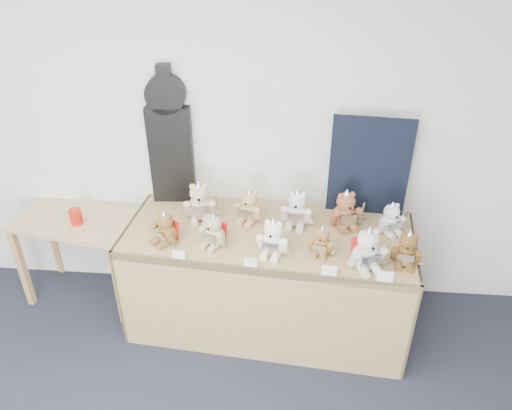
# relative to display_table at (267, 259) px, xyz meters

# --- Properties ---
(room_shell) EXTENTS (6.00, 6.00, 6.00)m
(room_shell) POSITION_rel_display_table_xyz_m (-0.09, 0.51, 0.93)
(room_shell) COLOR silver
(room_shell) RESTS_ON floor
(display_table) EXTENTS (2.06, 1.01, 0.83)m
(display_table) POSITION_rel_display_table_xyz_m (0.00, 0.00, 0.00)
(display_table) COLOR olive
(display_table) RESTS_ON floor
(side_table) EXTENTS (0.98, 0.65, 0.75)m
(side_table) POSITION_rel_display_table_xyz_m (-1.46, 0.25, -0.03)
(side_table) COLOR #A48758
(side_table) RESTS_ON floor
(guitar_case) EXTENTS (0.32, 0.12, 1.04)m
(guitar_case) POSITION_rel_display_table_xyz_m (-0.73, 0.47, 0.68)
(guitar_case) COLOR black
(guitar_case) RESTS_ON display_table
(navy_board) EXTENTS (0.55, 0.07, 0.74)m
(navy_board) POSITION_rel_display_table_xyz_m (0.69, 0.40, 0.55)
(navy_board) COLOR black
(navy_board) RESTS_ON display_table
(red_cup) EXTENTS (0.09, 0.09, 0.12)m
(red_cup) POSITION_rel_display_table_xyz_m (-1.42, 0.18, 0.16)
(red_cup) COLOR red
(red_cup) RESTS_ON side_table
(teddy_front_far_left) EXTENTS (0.21, 0.21, 0.26)m
(teddy_front_far_left) POSITION_rel_display_table_xyz_m (-0.67, -0.09, 0.28)
(teddy_front_far_left) COLOR brown
(teddy_front_far_left) RESTS_ON display_table
(teddy_front_left) EXTENTS (0.20, 0.20, 0.25)m
(teddy_front_left) POSITION_rel_display_table_xyz_m (-0.35, -0.09, 0.28)
(teddy_front_left) COLOR tan
(teddy_front_left) RESTS_ON display_table
(teddy_front_centre) EXTENTS (0.23, 0.21, 0.29)m
(teddy_front_centre) POSITION_rel_display_table_xyz_m (0.05, -0.16, 0.29)
(teddy_front_centre) COLOR white
(teddy_front_centre) RESTS_ON display_table
(teddy_front_right) EXTENTS (0.18, 0.17, 0.23)m
(teddy_front_right) POSITION_rel_display_table_xyz_m (0.36, -0.13, 0.27)
(teddy_front_right) COLOR olive
(teddy_front_right) RESTS_ON display_table
(teddy_front_far_right) EXTENTS (0.26, 0.24, 0.31)m
(teddy_front_far_right) POSITION_rel_display_table_xyz_m (0.63, -0.25, 0.30)
(teddy_front_far_right) COLOR silver
(teddy_front_far_right) RESTS_ON display_table
(teddy_front_end) EXTENTS (0.21, 0.19, 0.26)m
(teddy_front_end) POSITION_rel_display_table_xyz_m (0.89, -0.20, 0.28)
(teddy_front_end) COLOR brown
(teddy_front_end) RESTS_ON display_table
(teddy_back_left) EXTENTS (0.27, 0.23, 0.32)m
(teddy_back_left) POSITION_rel_display_table_xyz_m (-0.49, 0.21, 0.30)
(teddy_back_left) COLOR #C5B190
(teddy_back_left) RESTS_ON display_table
(teddy_back_centre_left) EXTENTS (0.22, 0.21, 0.27)m
(teddy_back_centre_left) POSITION_rel_display_table_xyz_m (-0.14, 0.22, 0.28)
(teddy_back_centre_left) COLOR tan
(teddy_back_centre_left) RESTS_ON display_table
(teddy_back_centre_right) EXTENTS (0.25, 0.21, 0.30)m
(teddy_back_centre_right) POSITION_rel_display_table_xyz_m (0.19, 0.19, 0.30)
(teddy_back_centre_right) COLOR silver
(teddy_back_centre_right) RESTS_ON display_table
(teddy_back_right) EXTENTS (0.25, 0.23, 0.30)m
(teddy_back_right) POSITION_rel_display_table_xyz_m (0.53, 0.20, 0.30)
(teddy_back_right) COLOR brown
(teddy_back_right) RESTS_ON display_table
(teddy_back_end) EXTENTS (0.21, 0.20, 0.25)m
(teddy_back_end) POSITION_rel_display_table_xyz_m (0.84, 0.15, 0.28)
(teddy_back_end) COLOR white
(teddy_back_end) RESTS_ON display_table
(entry_card_a) EXTENTS (0.08, 0.03, 0.06)m
(entry_card_a) POSITION_rel_display_table_xyz_m (-0.55, -0.27, 0.21)
(entry_card_a) COLOR silver
(entry_card_a) RESTS_ON display_table
(entry_card_b) EXTENTS (0.09, 0.03, 0.06)m
(entry_card_b) POSITION_rel_display_table_xyz_m (-0.08, -0.31, 0.21)
(entry_card_b) COLOR silver
(entry_card_b) RESTS_ON display_table
(entry_card_c) EXTENTS (0.09, 0.03, 0.07)m
(entry_card_c) POSITION_rel_display_table_xyz_m (0.41, -0.35, 0.21)
(entry_card_c) COLOR silver
(entry_card_c) RESTS_ON display_table
(entry_card_d) EXTENTS (0.10, 0.03, 0.07)m
(entry_card_d) POSITION_rel_display_table_xyz_m (0.74, -0.38, 0.21)
(entry_card_d) COLOR silver
(entry_card_d) RESTS_ON display_table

